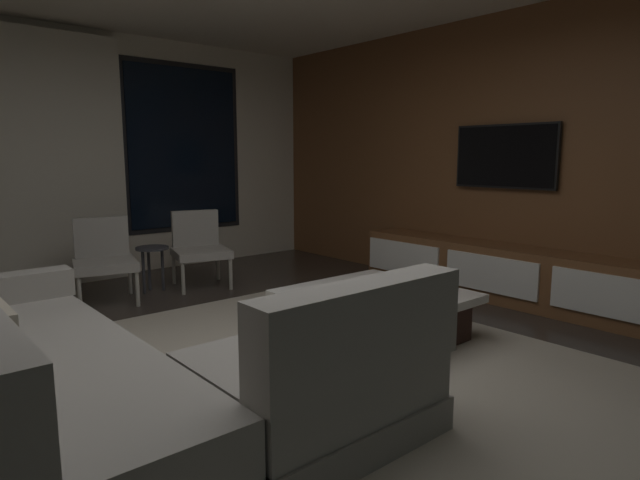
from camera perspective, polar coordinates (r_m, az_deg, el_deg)
floor at (r=3.34m, az=-5.61°, el=-14.99°), size 9.20×9.20×0.00m
back_wall_with_window at (r=6.35m, az=-25.57°, el=8.00°), size 6.60×0.30×2.70m
media_wall at (r=5.41m, az=22.02°, el=8.28°), size 0.12×7.80×2.70m
area_rug at (r=3.46m, az=0.27°, el=-13.94°), size 3.20×3.80×0.01m
sectional_couch at (r=2.81m, az=-21.09°, el=-13.85°), size 1.98×2.50×0.82m
coffee_table at (r=4.02m, az=5.92°, el=-7.93°), size 1.16×1.16×0.36m
book_stack_on_coffee_table at (r=4.03m, az=8.05°, el=-4.67°), size 0.30×0.21×0.10m
accent_chair_near_window at (r=5.75m, az=-12.80°, el=-0.47°), size 0.67×0.68×0.78m
accent_chair_by_curtain at (r=5.38m, az=-22.08°, el=-1.53°), size 0.66×0.67×0.78m
side_stool at (r=5.59m, az=-17.49°, el=-1.55°), size 0.32×0.32×0.46m
media_console at (r=5.30m, az=19.38°, el=-3.55°), size 0.46×3.10×0.52m
mounted_tv at (r=5.44m, az=19.13°, el=8.43°), size 0.05×1.05×0.61m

